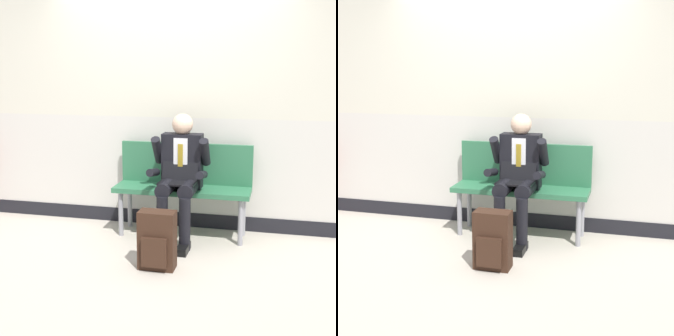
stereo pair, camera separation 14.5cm
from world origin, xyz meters
The scene contains 5 objects.
ground_plane centered at (0.00, 0.00, 0.00)m, with size 18.00×18.00×0.00m, color #B2A899.
station_wall centered at (0.00, 0.79, 1.55)m, with size 5.56×0.14×3.13m.
bench_with_person centered at (0.20, 0.51, 0.57)m, with size 1.39×0.42×0.94m.
person_seated centered at (0.20, 0.31, 0.68)m, with size 0.57×0.70×1.26m.
backpack centered at (0.17, -0.44, 0.25)m, with size 0.32×0.21×0.51m.
Camera 2 is at (1.33, -4.21, 1.72)m, focal length 51.76 mm.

